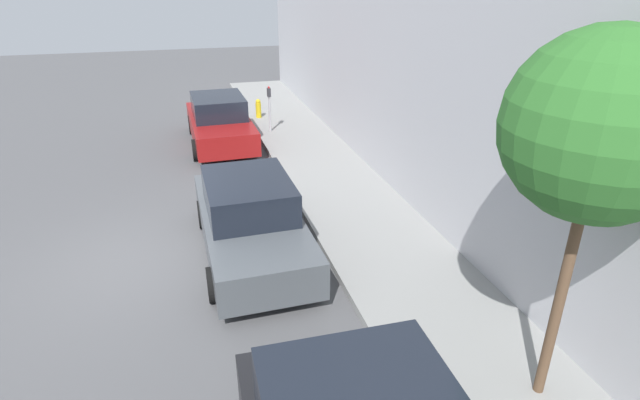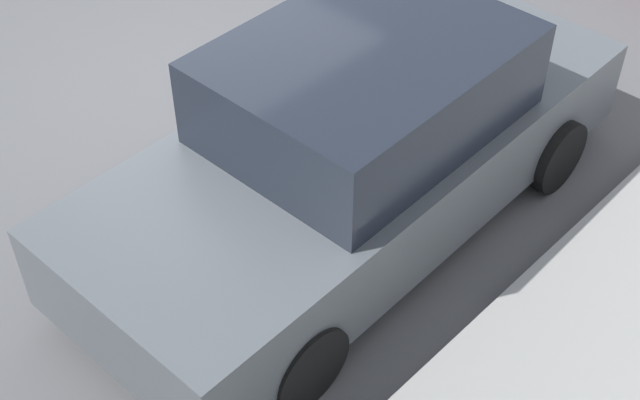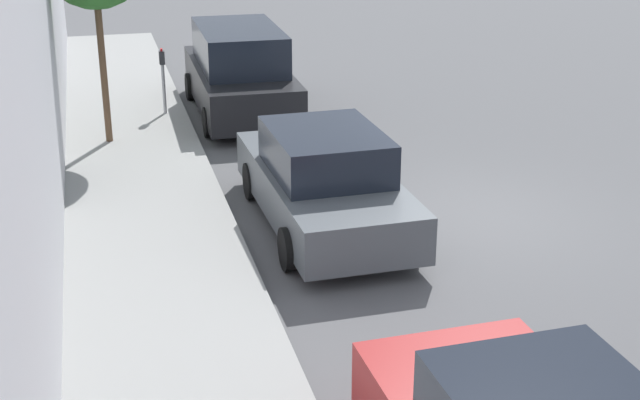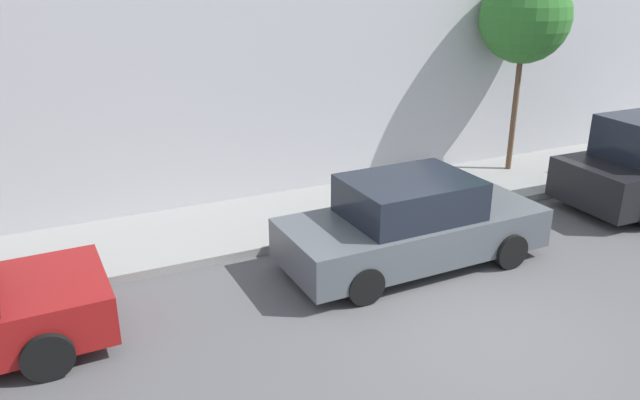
# 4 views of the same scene
# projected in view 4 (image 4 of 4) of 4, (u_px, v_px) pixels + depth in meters

# --- Properties ---
(ground_plane) EXTENTS (60.00, 60.00, 0.00)m
(ground_plane) POSITION_uv_depth(u_px,v_px,m) (483.00, 327.00, 8.85)
(ground_plane) COLOR #515154
(sidewalk) EXTENTS (2.51, 32.00, 0.15)m
(sidewalk) POSITION_uv_depth(u_px,v_px,m) (334.00, 209.00, 12.83)
(sidewalk) COLOR gray
(sidewalk) RESTS_ON ground_plane
(parked_sedan_second) EXTENTS (1.92, 4.54, 1.54)m
(parked_sedan_second) POSITION_uv_depth(u_px,v_px,m) (412.00, 224.00, 10.47)
(parked_sedan_second) COLOR #4C5156
(parked_sedan_second) RESTS_ON ground_plane
(parking_meter_near) EXTENTS (0.11, 0.15, 1.39)m
(parking_meter_near) POSITION_uv_depth(u_px,v_px,m) (606.00, 139.00, 14.47)
(parking_meter_near) COLOR #ADADB2
(parking_meter_near) RESTS_ON sidewalk
(street_tree) EXTENTS (2.03, 2.03, 4.55)m
(street_tree) POSITION_uv_depth(u_px,v_px,m) (525.00, 18.00, 13.87)
(street_tree) COLOR brown
(street_tree) RESTS_ON sidewalk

